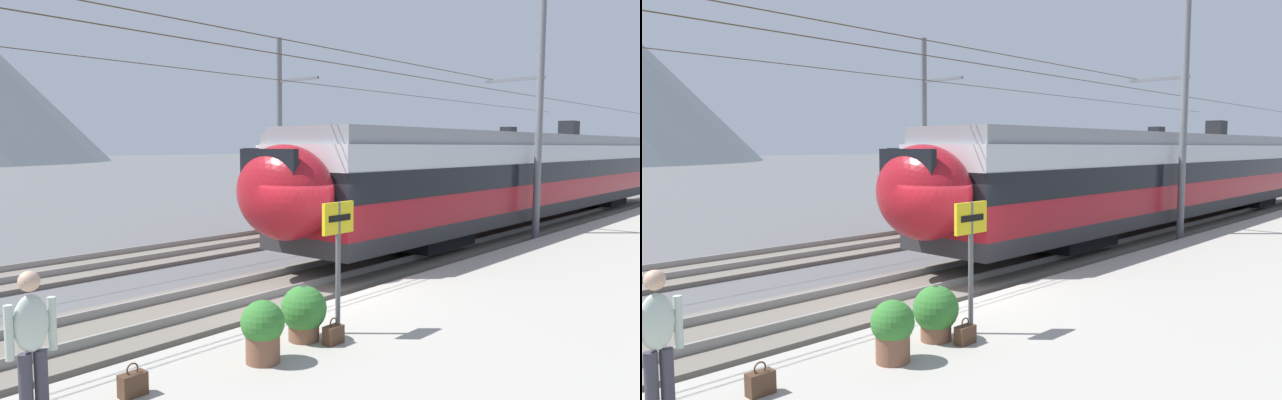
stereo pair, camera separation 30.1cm
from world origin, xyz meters
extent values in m
plane|color=#565659|center=(0.00, 0.00, 0.00)|extent=(400.00, 400.00, 0.00)
cube|color=#A39E93|center=(0.00, -4.19, 0.18)|extent=(120.00, 6.38, 0.36)
cube|color=#6B6359|center=(0.00, 1.36, 0.06)|extent=(120.00, 3.00, 0.12)
cube|color=gray|center=(0.00, 0.65, 0.20)|extent=(120.00, 0.07, 0.16)
cube|color=gray|center=(0.00, 2.08, 0.20)|extent=(120.00, 0.07, 0.16)
cube|color=#6B6359|center=(0.00, 7.01, 0.06)|extent=(120.00, 3.00, 0.12)
cube|color=gray|center=(0.00, 6.29, 0.20)|extent=(120.00, 0.07, 0.16)
cube|color=gray|center=(0.00, 7.73, 0.20)|extent=(120.00, 0.07, 0.16)
cube|color=#2D2D30|center=(15.22, 1.36, 0.92)|extent=(28.20, 2.92, 0.45)
cube|color=maroon|center=(15.22, 1.36, 1.57)|extent=(28.20, 2.92, 0.85)
cube|color=black|center=(15.22, 1.36, 2.38)|extent=(28.20, 2.96, 0.75)
cube|color=silver|center=(15.22, 1.36, 3.08)|extent=(28.20, 2.92, 0.65)
cube|color=gray|center=(15.22, 1.36, 3.62)|extent=(27.90, 2.72, 0.45)
cube|color=black|center=(6.47, 1.36, 0.49)|extent=(2.80, 2.34, 0.42)
cube|color=black|center=(23.96, 1.36, 0.49)|extent=(2.80, 2.34, 0.42)
ellipsoid|color=maroon|center=(0.57, 1.36, 2.27)|extent=(1.80, 2.69, 2.25)
cube|color=black|center=(0.07, 1.36, 2.70)|extent=(0.16, 1.75, 1.19)
cube|color=black|center=(19.45, 1.36, 4.20)|extent=(0.90, 0.70, 0.70)
cube|color=#2D2D30|center=(21.00, 7.01, 0.92)|extent=(29.90, 2.83, 0.45)
cube|color=red|center=(21.00, 7.01, 1.57)|extent=(29.90, 2.83, 0.85)
cube|color=black|center=(21.00, 7.01, 2.38)|extent=(29.90, 2.87, 0.75)
cube|color=white|center=(21.00, 7.01, 3.08)|extent=(29.90, 2.83, 0.65)
cube|color=gray|center=(21.00, 7.01, 3.62)|extent=(29.60, 2.63, 0.45)
cube|color=black|center=(11.73, 7.01, 0.49)|extent=(2.80, 2.26, 0.42)
cube|color=black|center=(30.27, 7.01, 0.49)|extent=(2.80, 2.26, 0.42)
ellipsoid|color=red|center=(5.49, 7.01, 2.27)|extent=(1.80, 2.60, 2.25)
cube|color=black|center=(4.99, 7.01, 2.70)|extent=(0.16, 1.70, 1.19)
cube|color=black|center=(25.48, 7.01, 4.20)|extent=(0.90, 0.70, 0.70)
cylinder|color=slate|center=(10.97, -0.51, 4.13)|extent=(0.24, 0.24, 8.26)
cube|color=slate|center=(10.97, 0.43, 5.68)|extent=(0.10, 2.17, 0.10)
cylinder|color=#473823|center=(10.97, 1.36, 5.43)|extent=(48.70, 0.02, 0.02)
cylinder|color=slate|center=(7.88, 9.01, 3.87)|extent=(0.24, 0.24, 7.73)
cube|color=slate|center=(7.88, 8.01, 5.99)|extent=(0.10, 2.30, 0.10)
cylinder|color=#473823|center=(7.88, 7.01, 5.74)|extent=(48.70, 0.02, 0.02)
cylinder|color=#59595B|center=(-1.99, -2.42, 1.42)|extent=(0.08, 0.08, 2.11)
cube|color=yellow|center=(-1.99, -2.42, 2.23)|extent=(0.70, 0.06, 0.50)
cube|color=black|center=(-1.99, -2.46, 2.23)|extent=(0.52, 0.01, 0.10)
cylinder|color=#383842|center=(-6.61, -2.02, 0.77)|extent=(0.14, 0.14, 0.82)
cylinder|color=#383842|center=(-6.45, -2.02, 0.77)|extent=(0.14, 0.14, 0.82)
ellipsoid|color=#B7C6B7|center=(-6.53, -2.02, 1.49)|extent=(0.36, 0.22, 0.62)
sphere|color=tan|center=(-6.53, -2.02, 1.94)|extent=(0.22, 0.22, 0.22)
cylinder|color=#B7C6B7|center=(-6.31, -2.02, 1.44)|extent=(0.09, 0.09, 0.58)
cube|color=#472D1E|center=(-5.43, -2.10, 0.50)|extent=(0.32, 0.18, 0.28)
torus|color=#472D1E|center=(-5.43, -2.10, 0.69)|extent=(0.16, 0.02, 0.16)
cube|color=#472D1E|center=(-2.41, -2.69, 0.50)|extent=(0.32, 0.18, 0.28)
torus|color=#472D1E|center=(-2.41, -2.69, 0.69)|extent=(0.16, 0.02, 0.16)
cylinder|color=brown|center=(-3.64, -2.45, 0.55)|extent=(0.48, 0.48, 0.38)
sphere|color=#33752D|center=(-3.64, -2.45, 0.93)|extent=(0.61, 0.61, 0.61)
sphere|color=purple|center=(-3.64, -2.45, 1.07)|extent=(0.34, 0.34, 0.34)
cylinder|color=brown|center=(-2.59, -2.24, 0.50)|extent=(0.48, 0.48, 0.28)
sphere|color=#33752D|center=(-2.59, -2.24, 0.86)|extent=(0.71, 0.71, 0.71)
sphere|color=purple|center=(-2.59, -2.24, 1.02)|extent=(0.39, 0.39, 0.39)
camera|label=1|loc=(-8.96, -8.26, 3.34)|focal=32.70mm
camera|label=2|loc=(-8.75, -8.48, 3.34)|focal=32.70mm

